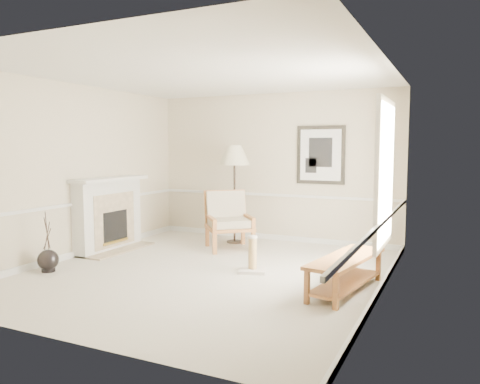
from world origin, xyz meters
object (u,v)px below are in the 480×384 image
Objects in this scene: floor_vase at (48,261)px; bench at (346,268)px; floor_lamp at (235,158)px; scratching_post at (253,260)px; armchair at (228,217)px.

floor_vase is 0.55× the size of bench.
floor_vase is 3.78m from floor_lamp.
bench is at bearing 12.50° from floor_vase.
floor_lamp is 3.45× the size of scratching_post.
scratching_post is (1.18, -1.81, -1.47)m from floor_lamp.
bench is (2.64, -2.17, -1.34)m from floor_lamp.
armchair is 2.11× the size of scratching_post.
floor_lamp reaches higher than bench.
bench is (2.54, -1.70, -0.26)m from armchair.
bench is at bearing -73.70° from armchair.
floor_vase is 3.15m from armchair.
floor_vase is 1.66× the size of scratching_post.
bench is (4.22, 0.93, 0.14)m from floor_vase.
floor_lamp is at bearing 140.58° from bench.
armchair reaches higher than floor_vase.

